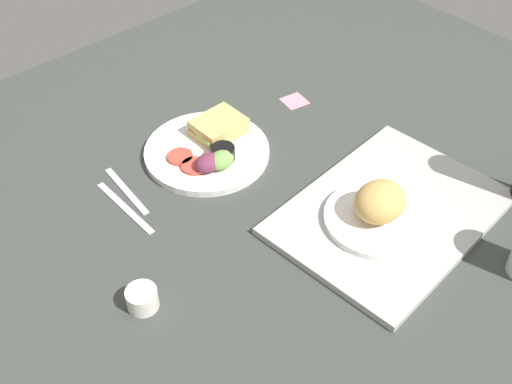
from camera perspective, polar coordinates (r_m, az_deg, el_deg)
name	(u,v)px	position (r cm, az deg, el deg)	size (l,w,h in cm)	color
ground_plane	(254,199)	(132.21, -0.23, -0.66)	(190.00, 150.00, 3.00)	#383D38
serving_tray	(390,213)	(128.87, 12.00, -1.90)	(45.00, 33.00, 1.60)	#B2B2AD
bread_plate_near	(378,210)	(123.54, 10.99, -1.56)	(20.57, 20.57, 8.74)	white
plate_with_salad	(210,148)	(140.03, -4.15, 3.98)	(27.76, 27.76, 5.40)	white
espresso_cup	(142,299)	(112.58, -10.25, -9.45)	(5.60, 5.60, 4.00)	silver
fork	(126,190)	(134.40, -11.63, 0.15)	(17.00, 1.40, 0.50)	#B7B7BC
knife	(125,207)	(130.81, -11.76, -1.35)	(19.00, 1.40, 0.50)	#B7B7BC
sticky_note	(295,101)	(157.05, 3.50, 8.21)	(5.60, 5.60, 0.12)	pink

